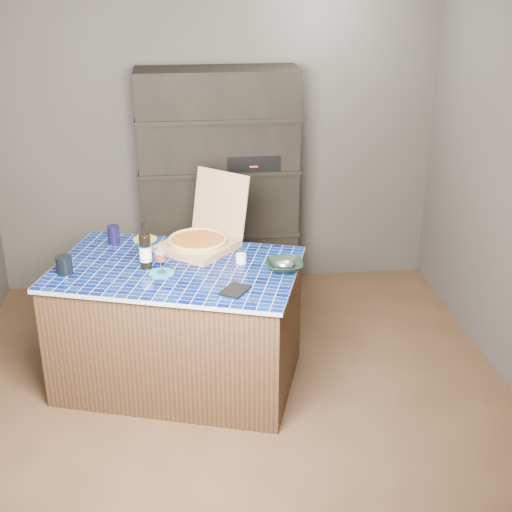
{
  "coord_description": "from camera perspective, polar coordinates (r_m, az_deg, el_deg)",
  "views": [
    {
      "loc": [
        -0.32,
        -3.77,
        2.61
      ],
      "look_at": [
        0.11,
        0.0,
        0.96
      ],
      "focal_mm": 50.0,
      "sensor_mm": 36.0,
      "label": 1
    }
  ],
  "objects": [
    {
      "name": "shelving_unit",
      "position": [
        5.57,
        -2.93,
        5.63
      ],
      "size": [
        1.2,
        0.41,
        1.8
      ],
      "color": "black",
      "rests_on": "floor"
    },
    {
      "name": "navy_cup",
      "position": [
        4.78,
        -11.32,
        1.7
      ],
      "size": [
        0.08,
        0.08,
        0.12
      ],
      "primitive_type": "cylinder",
      "color": "black",
      "rests_on": "kitchen_island"
    },
    {
      "name": "green_trivet",
      "position": [
        4.83,
        -8.87,
        1.35
      ],
      "size": [
        0.16,
        0.16,
        0.01
      ],
      "primitive_type": "cylinder",
      "color": "#AEBC28",
      "rests_on": "kitchen_island"
    },
    {
      "name": "foil_contents",
      "position": [
        4.3,
        2.29,
        -0.64
      ],
      "size": [
        0.12,
        0.1,
        0.05
      ],
      "primitive_type": "ellipsoid",
      "color": "silver",
      "rests_on": "bowl"
    },
    {
      "name": "pizza_box",
      "position": [
        4.62,
        -4.48,
        1.38
      ],
      "size": [
        0.64,
        0.66,
        0.45
      ],
      "rotation": [
        0.0,
        0.0,
        -0.71
      ],
      "color": "tan",
      "rests_on": "kitchen_island"
    },
    {
      "name": "wine_glass",
      "position": [
        4.26,
        -7.64,
        0.01
      ],
      "size": [
        0.07,
        0.07,
        0.16
      ],
      "color": "white",
      "rests_on": "teal_trivet"
    },
    {
      "name": "kitchen_island",
      "position": [
        4.57,
        -6.22,
        -5.5
      ],
      "size": [
        1.69,
        1.34,
        0.81
      ],
      "rotation": [
        0.0,
        0.0,
        -0.31
      ],
      "color": "#4E331E",
      "rests_on": "floor"
    },
    {
      "name": "teal_trivet",
      "position": [
        4.31,
        -7.56,
        -1.35
      ],
      "size": [
        0.15,
        0.15,
        0.01
      ],
      "primitive_type": "cylinder",
      "color": "teal",
      "rests_on": "kitchen_island"
    },
    {
      "name": "mead_bottle",
      "position": [
        4.36,
        -8.85,
        0.46
      ],
      "size": [
        0.08,
        0.08,
        0.29
      ],
      "color": "black",
      "rests_on": "kitchen_island"
    },
    {
      "name": "bowl",
      "position": [
        4.31,
        2.29,
        -0.79
      ],
      "size": [
        0.23,
        0.23,
        0.06
      ],
      "primitive_type": "imported",
      "rotation": [
        0.0,
        0.0,
        -0.01
      ],
      "color": "black",
      "rests_on": "kitchen_island"
    },
    {
      "name": "tumbler",
      "position": [
        4.41,
        -15.09,
        -0.7
      ],
      "size": [
        0.1,
        0.1,
        0.11
      ],
      "primitive_type": "cylinder",
      "color": "black",
      "rests_on": "kitchen_island"
    },
    {
      "name": "dvd_case",
      "position": [
        4.05,
        -1.67,
        -2.76
      ],
      "size": [
        0.2,
        0.22,
        0.01
      ],
      "primitive_type": "cube",
      "rotation": [
        0.0,
        0.0,
        -0.59
      ],
      "color": "black",
      "rests_on": "kitchen_island"
    },
    {
      "name": "white_jar",
      "position": [
        4.41,
        -1.2,
        -0.2
      ],
      "size": [
        0.07,
        0.07,
        0.06
      ],
      "primitive_type": "cylinder",
      "color": "white",
      "rests_on": "kitchen_island"
    },
    {
      "name": "room",
      "position": [
        4.02,
        -1.6,
        3.7
      ],
      "size": [
        3.5,
        3.5,
        3.5
      ],
      "color": "brown",
      "rests_on": "ground"
    }
  ]
}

